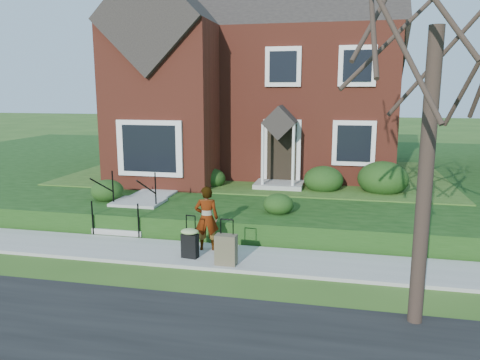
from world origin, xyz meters
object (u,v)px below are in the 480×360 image
(suitcase_olive, at_px, (226,250))
(front_steps, at_px, (132,212))
(suitcase_black, at_px, (190,241))
(woman, at_px, (207,218))

(suitcase_olive, bearing_deg, front_steps, 146.73)
(suitcase_black, distance_m, suitcase_olive, 0.94)
(suitcase_black, bearing_deg, suitcase_olive, -7.15)
(suitcase_black, relative_size, suitcase_olive, 0.97)
(front_steps, distance_m, suitcase_black, 3.22)
(woman, height_order, suitcase_black, woman)
(front_steps, xyz_separation_m, suitcase_olive, (3.32, -2.38, -0.06))
(woman, distance_m, suitcase_olive, 1.18)
(woman, relative_size, suitcase_olive, 1.53)
(suitcase_olive, bearing_deg, suitcase_black, 167.15)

